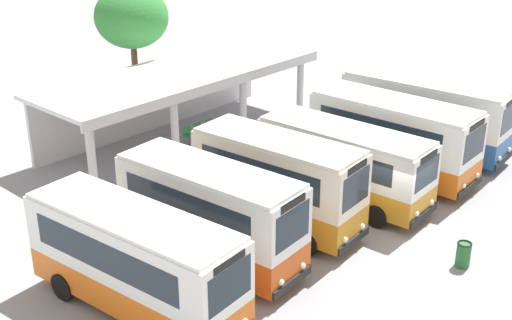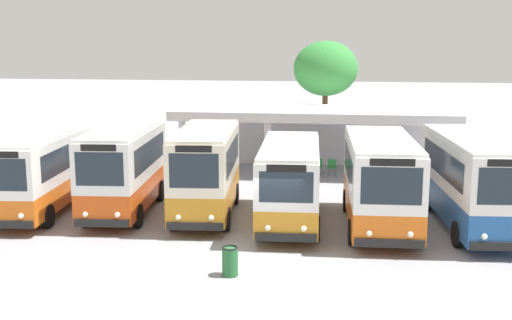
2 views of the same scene
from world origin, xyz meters
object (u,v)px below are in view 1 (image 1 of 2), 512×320
(city_bus_fourth_amber, at_px, (344,162))
(waiting_chair_middle_seat, at_px, (210,126))
(litter_bin_apron, at_px, (463,254))
(city_bus_fifth_blue, at_px, (393,135))
(waiting_chair_second_from_end, at_px, (199,130))
(city_bus_middle_cream, at_px, (278,180))
(waiting_chair_end_by_column, at_px, (188,134))
(city_bus_second_in_row, at_px, (210,212))
(city_bus_far_end_green, at_px, (425,113))
(city_bus_nearest_orange, at_px, (135,258))

(city_bus_fourth_amber, height_order, waiting_chair_middle_seat, city_bus_fourth_amber)
(litter_bin_apron, bearing_deg, waiting_chair_middle_seat, 79.81)
(city_bus_fifth_blue, relative_size, waiting_chair_second_from_end, 8.46)
(city_bus_middle_cream, bearing_deg, waiting_chair_end_by_column, 68.66)
(waiting_chair_second_from_end, bearing_deg, litter_bin_apron, -97.44)
(city_bus_second_in_row, distance_m, litter_bin_apron, 8.55)
(city_bus_far_end_green, xyz_separation_m, litter_bin_apron, (-8.01, -6.17, -1.44))
(city_bus_second_in_row, distance_m, waiting_chair_end_by_column, 10.92)
(city_bus_nearest_orange, xyz_separation_m, city_bus_middle_cream, (6.75, 0.29, 0.12))
(city_bus_far_end_green, bearing_deg, litter_bin_apron, -142.39)
(waiting_chair_end_by_column, height_order, litter_bin_apron, litter_bin_apron)
(waiting_chair_middle_seat, bearing_deg, waiting_chair_second_from_end, 176.25)
(city_bus_middle_cream, height_order, waiting_chair_middle_seat, city_bus_middle_cream)
(city_bus_nearest_orange, xyz_separation_m, waiting_chair_second_from_end, (10.81, 8.83, -1.28))
(waiting_chair_second_from_end, bearing_deg, waiting_chair_middle_seat, -3.75)
(city_bus_far_end_green, xyz_separation_m, waiting_chair_end_by_column, (-6.79, 8.73, -1.37))
(city_bus_second_in_row, distance_m, city_bus_fifth_blue, 10.14)
(city_bus_fourth_amber, relative_size, waiting_chair_end_by_column, 8.39)
(city_bus_fifth_blue, height_order, waiting_chair_middle_seat, city_bus_fifth_blue)
(city_bus_nearest_orange, height_order, waiting_chair_middle_seat, city_bus_nearest_orange)
(waiting_chair_second_from_end, distance_m, litter_bin_apron, 15.03)
(city_bus_nearest_orange, height_order, waiting_chair_end_by_column, city_bus_nearest_orange)
(city_bus_nearest_orange, relative_size, waiting_chair_middle_seat, 8.69)
(city_bus_nearest_orange, distance_m, waiting_chair_middle_seat, 14.55)
(waiting_chair_second_from_end, relative_size, litter_bin_apron, 0.96)
(city_bus_far_end_green, distance_m, litter_bin_apron, 10.21)
(city_bus_middle_cream, bearing_deg, litter_bin_apron, -71.65)
(city_bus_nearest_orange, xyz_separation_m, waiting_chair_middle_seat, (11.53, 8.78, -1.28))
(city_bus_middle_cream, relative_size, waiting_chair_second_from_end, 7.73)
(city_bus_nearest_orange, distance_m, litter_bin_apron, 10.83)
(city_bus_fourth_amber, bearing_deg, city_bus_second_in_row, 175.39)
(city_bus_middle_cream, relative_size, city_bus_far_end_green, 0.84)
(litter_bin_apron, bearing_deg, city_bus_second_in_row, 130.64)
(waiting_chair_second_from_end, height_order, waiting_chair_middle_seat, same)
(city_bus_fifth_blue, bearing_deg, litter_bin_apron, -129.00)
(city_bus_far_end_green, relative_size, waiting_chair_second_from_end, 9.16)
(city_bus_nearest_orange, height_order, city_bus_fifth_blue, city_bus_fifth_blue)
(waiting_chair_middle_seat, distance_m, litter_bin_apron, 15.09)
(city_bus_far_end_green, bearing_deg, city_bus_second_in_row, 179.06)
(city_bus_second_in_row, height_order, city_bus_far_end_green, city_bus_second_in_row)
(waiting_chair_end_by_column, distance_m, waiting_chair_middle_seat, 1.45)
(city_bus_far_end_green, height_order, litter_bin_apron, city_bus_far_end_green)
(city_bus_middle_cream, bearing_deg, city_bus_fifth_blue, -5.43)
(city_bus_middle_cream, bearing_deg, city_bus_far_end_green, -1.11)
(city_bus_nearest_orange, height_order, litter_bin_apron, city_bus_nearest_orange)
(waiting_chair_end_by_column, relative_size, litter_bin_apron, 0.96)
(waiting_chair_middle_seat, bearing_deg, city_bus_second_in_row, -133.95)
(waiting_chair_end_by_column, bearing_deg, waiting_chair_second_from_end, 0.07)
(city_bus_nearest_orange, distance_m, waiting_chair_second_from_end, 14.01)
(city_bus_far_end_green, bearing_deg, city_bus_fourth_amber, -177.27)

